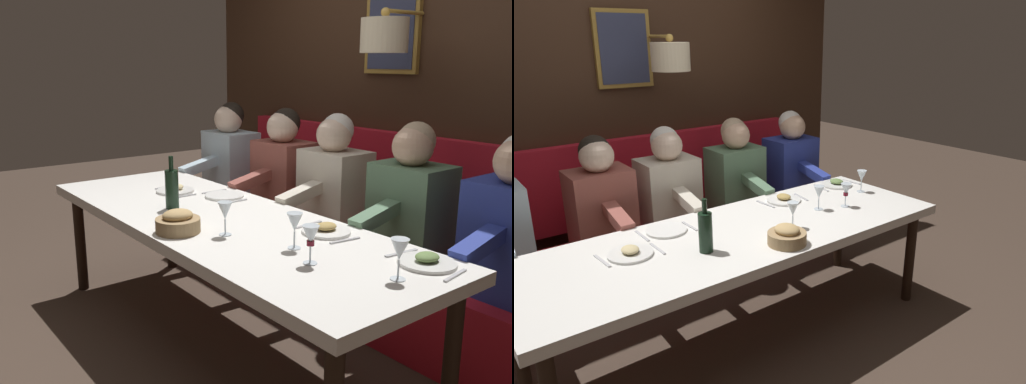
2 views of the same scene
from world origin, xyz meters
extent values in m
plane|color=#423328|center=(0.00, 0.00, 0.00)|extent=(12.00, 12.00, 0.00)
cube|color=silver|center=(0.00, 0.00, 0.71)|extent=(0.90, 2.63, 0.06)
cylinder|color=black|center=(-0.35, 1.21, 0.34)|extent=(0.07, 0.07, 0.68)
cylinder|color=black|center=(0.35, -1.21, 0.34)|extent=(0.07, 0.07, 0.68)
cylinder|color=black|center=(0.35, 1.21, 0.34)|extent=(0.07, 0.07, 0.68)
cube|color=red|center=(0.89, 0.00, 0.23)|extent=(0.52, 2.83, 0.45)
cube|color=#382316|center=(1.48, 0.00, 1.45)|extent=(0.10, 4.03, 2.90)
cube|color=red|center=(1.39, 0.00, 0.77)|extent=(0.10, 2.83, 0.64)
cube|color=olive|center=(1.42, 0.06, 1.75)|extent=(0.04, 0.43, 0.56)
cube|color=#2D334C|center=(1.40, 0.06, 1.75)|extent=(0.01, 0.37, 0.50)
cylinder|color=#B78E3D|center=(1.25, -0.15, 1.84)|extent=(0.35, 0.02, 0.02)
cylinder|color=beige|center=(1.08, -0.15, 1.70)|extent=(0.28, 0.28, 0.20)
sphere|color=#B78E3D|center=(1.08, -0.15, 1.83)|extent=(0.06, 0.06, 0.06)
cube|color=#283893|center=(0.89, -1.14, 0.73)|extent=(0.30, 0.40, 0.56)
cube|color=#283893|center=(0.60, -1.14, 0.77)|extent=(0.33, 0.09, 0.14)
cube|color=#567A5B|center=(0.89, -0.56, 0.73)|extent=(0.30, 0.40, 0.56)
sphere|color=#D1A889|center=(0.87, -0.56, 1.11)|extent=(0.22, 0.22, 0.22)
sphere|color=tan|center=(0.90, -0.56, 1.14)|extent=(0.20, 0.20, 0.20)
cube|color=#567A5B|center=(0.60, -0.56, 0.77)|extent=(0.33, 0.09, 0.14)
cube|color=beige|center=(0.89, 0.03, 0.73)|extent=(0.30, 0.40, 0.56)
sphere|color=beige|center=(0.87, 0.03, 1.11)|extent=(0.22, 0.22, 0.22)
sphere|color=silver|center=(0.90, 0.03, 1.14)|extent=(0.20, 0.20, 0.20)
cube|color=beige|center=(0.60, 0.03, 0.77)|extent=(0.33, 0.09, 0.14)
cube|color=#934C42|center=(0.89, 0.52, 0.73)|extent=(0.30, 0.40, 0.56)
sphere|color=beige|center=(0.87, 0.52, 1.11)|extent=(0.22, 0.22, 0.22)
sphere|color=black|center=(0.90, 0.52, 1.14)|extent=(0.20, 0.20, 0.20)
cube|color=#934C42|center=(0.60, 0.52, 0.77)|extent=(0.33, 0.09, 0.14)
cube|color=silver|center=(0.89, 1.18, 0.73)|extent=(0.30, 0.40, 0.56)
sphere|color=beige|center=(0.87, 1.18, 1.11)|extent=(0.22, 0.22, 0.22)
sphere|color=black|center=(0.90, 1.18, 1.14)|extent=(0.20, 0.20, 0.20)
cube|color=silver|center=(0.60, 1.18, 0.77)|extent=(0.33, 0.09, 0.14)
cylinder|color=silver|center=(0.09, 0.65, 0.75)|extent=(0.24, 0.24, 0.01)
ellipsoid|color=#D1BC84|center=(0.09, 0.65, 0.77)|extent=(0.11, 0.09, 0.04)
cube|color=silver|center=(0.07, 0.51, 0.74)|extent=(0.17, 0.02, 0.01)
cube|color=silver|center=(0.11, 0.80, 0.74)|extent=(0.18, 0.03, 0.01)
cylinder|color=white|center=(0.27, 0.36, 0.75)|extent=(0.24, 0.24, 0.01)
cube|color=silver|center=(0.25, 0.21, 0.74)|extent=(0.17, 0.02, 0.01)
cube|color=silver|center=(0.29, 0.50, 0.74)|extent=(0.18, 0.02, 0.01)
cylinder|color=white|center=(0.26, -0.54, 0.75)|extent=(0.24, 0.24, 0.01)
ellipsoid|color=#AD8E4C|center=(0.26, -0.54, 0.77)|extent=(0.11, 0.09, 0.04)
cube|color=silver|center=(0.24, -0.69, 0.74)|extent=(0.17, 0.04, 0.01)
cube|color=silver|center=(0.28, -0.40, 0.74)|extent=(0.18, 0.03, 0.01)
cylinder|color=silver|center=(0.29, -1.10, 0.75)|extent=(0.24, 0.24, 0.01)
ellipsoid|color=#668447|center=(0.29, -1.10, 0.77)|extent=(0.11, 0.09, 0.04)
cube|color=silver|center=(0.27, -1.24, 0.74)|extent=(0.17, 0.04, 0.01)
cube|color=silver|center=(0.31, -0.95, 0.74)|extent=(0.18, 0.04, 0.01)
cylinder|color=silver|center=(0.07, -1.13, 0.74)|extent=(0.06, 0.06, 0.00)
cylinder|color=silver|center=(0.07, -1.13, 0.78)|extent=(0.01, 0.01, 0.07)
cone|color=silver|center=(0.07, -1.13, 0.86)|extent=(0.07, 0.07, 0.08)
cylinder|color=silver|center=(-0.15, -0.27, 0.74)|extent=(0.06, 0.06, 0.00)
cylinder|color=silver|center=(-0.15, -0.27, 0.78)|extent=(0.01, 0.01, 0.07)
cone|color=silver|center=(-0.15, -0.27, 0.86)|extent=(0.07, 0.07, 0.08)
cylinder|color=silver|center=(-0.01, -0.62, 0.74)|extent=(0.06, 0.06, 0.00)
cylinder|color=silver|center=(-0.01, -0.62, 0.78)|extent=(0.01, 0.01, 0.07)
cone|color=silver|center=(-0.01, -0.62, 0.86)|extent=(0.07, 0.07, 0.08)
cylinder|color=silver|center=(-0.08, -0.80, 0.74)|extent=(0.06, 0.06, 0.00)
cylinder|color=silver|center=(-0.08, -0.80, 0.78)|extent=(0.01, 0.01, 0.07)
cone|color=silver|center=(-0.08, -0.80, 0.86)|extent=(0.07, 0.07, 0.08)
cylinder|color=maroon|center=(-0.08, -0.80, 0.83)|extent=(0.03, 0.03, 0.02)
cylinder|color=black|center=(-0.11, 0.31, 0.85)|extent=(0.08, 0.08, 0.22)
cylinder|color=black|center=(-0.11, 0.31, 1.00)|extent=(0.03, 0.03, 0.08)
cylinder|color=#9E7F56|center=(-0.31, -0.09, 0.78)|extent=(0.22, 0.22, 0.07)
ellipsoid|color=tan|center=(-0.31, -0.09, 0.83)|extent=(0.15, 0.13, 0.06)
camera|label=1|loc=(-1.55, -2.35, 1.56)|focal=38.35mm
camera|label=2|loc=(-2.18, 1.50, 1.86)|focal=33.71mm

